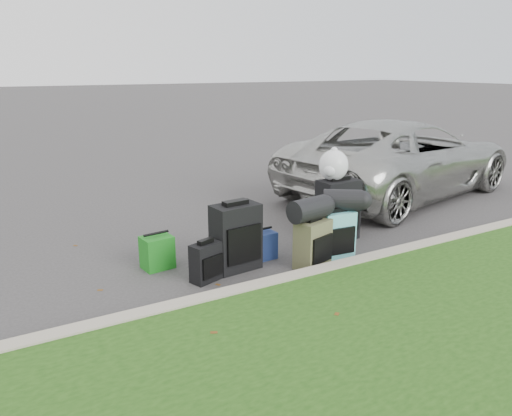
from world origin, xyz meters
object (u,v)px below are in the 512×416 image
suv (401,157)px  suitcase_large_black_left (236,237)px  suitcase_teal (336,235)px  suitcase_large_black_right (338,210)px  suitcase_small_black (206,262)px  tote_green (157,252)px  suitcase_olive (313,244)px  tote_navy (262,245)px

suv → suitcase_large_black_left: size_ratio=6.37×
suitcase_teal → suitcase_large_black_right: size_ratio=0.73×
suitcase_small_black → suitcase_teal: size_ratio=0.72×
suv → tote_green: 5.15m
tote_green → suitcase_olive: bearing=-36.1°
suv → tote_navy: (-3.80, -1.47, -0.51)m
suv → suitcase_olive: (-3.43, -2.01, -0.40)m
tote_green → tote_navy: bearing=-22.8°
suitcase_small_black → suitcase_large_black_left: 0.49m
suitcase_large_black_left → suitcase_olive: size_ratio=1.35×
suitcase_teal → tote_navy: suitcase_teal is taller
suitcase_large_black_left → suv: bearing=15.7°
suv → tote_green: (-5.00, -1.12, -0.49)m
suitcase_small_black → tote_green: (-0.34, 0.62, -0.02)m
suitcase_olive → tote_navy: (-0.36, 0.54, -0.12)m
suitcase_large_black_left → tote_green: 0.94m
suitcase_small_black → tote_navy: 0.90m
suitcase_teal → suitcase_large_black_right: 0.75m
suitcase_olive → tote_navy: size_ratio=1.70×
suitcase_olive → suitcase_small_black: bearing=151.3°
suitcase_large_black_right → suv: bearing=27.9°
suitcase_large_black_left → tote_navy: size_ratio=2.30×
suitcase_large_black_left → suitcase_teal: 1.25m
suitcase_olive → tote_navy: suitcase_olive is taller
suitcase_olive → tote_green: bearing=134.3°
tote_green → tote_navy: 1.26m
suitcase_small_black → suitcase_large_black_left: bearing=-0.9°
tote_green → suitcase_large_black_right: bearing=-12.0°
suv → suitcase_large_black_right: suv is taller
suitcase_large_black_left → suitcase_teal: size_ratio=1.30×
suitcase_large_black_left → suitcase_large_black_right: bearing=3.2°
suv → suitcase_olive: suv is taller
tote_navy → suitcase_olive: bearing=-59.4°
suitcase_large_black_left → suitcase_teal: bearing=-20.1°
suitcase_small_black → tote_navy: bearing=-1.1°
suitcase_small_black → suitcase_large_black_right: (2.12, 0.38, 0.19)m
suitcase_teal → suitcase_large_black_right: bearing=55.4°
suv → suitcase_small_black: bearing=99.0°
suitcase_teal → tote_green: bearing=163.5°
suitcase_olive → tote_navy: bearing=108.0°
suitcase_large_black_left → suitcase_olive: bearing=-32.6°
suitcase_small_black → suitcase_olive: size_ratio=0.75×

